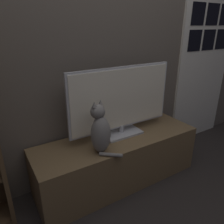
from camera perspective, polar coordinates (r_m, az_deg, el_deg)
The scene contains 5 objects.
wall_back at distance 1.96m, azimuth -2.90°, elevation 19.47°, with size 4.80×0.05×2.60m.
tv_stand at distance 2.07m, azimuth 1.55°, elevation -12.22°, with size 1.51×0.47×0.45m.
tv at distance 1.90m, azimuth 2.54°, elevation 2.84°, with size 1.00×0.21×0.61m.
cat at distance 1.68m, azimuth -3.13°, elevation -4.98°, with size 0.20×0.27×0.42m.
door at distance 2.87m, azimuth 23.16°, elevation 13.47°, with size 0.84×0.04×2.05m.
Camera 1 is at (-0.94, -0.49, 1.38)m, focal length 35.00 mm.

